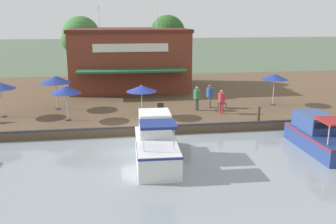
{
  "coord_description": "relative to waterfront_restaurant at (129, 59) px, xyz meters",
  "views": [
    {
      "loc": [
        22.22,
        -1.52,
        7.3
      ],
      "look_at": [
        -1.0,
        1.87,
        1.3
      ],
      "focal_mm": 40.0,
      "sensor_mm": 36.0,
      "label": 1
    }
  ],
  "objects": [
    {
      "name": "ground_plane",
      "position": [
        13.78,
        0.02,
        -3.42
      ],
      "size": [
        220.0,
        220.0,
        0.0
      ],
      "primitive_type": "plane",
      "color": "#4C5B47"
    },
    {
      "name": "quay_deck",
      "position": [
        2.78,
        0.02,
        -3.12
      ],
      "size": [
        22.0,
        56.0,
        0.6
      ],
      "primitive_type": "cube",
      "color": "brown",
      "rests_on": "ground"
    },
    {
      "name": "quay_edge_fender",
      "position": [
        13.68,
        0.02,
        -2.77
      ],
      "size": [
        0.2,
        50.4,
        0.1
      ],
      "primitive_type": "cube",
      "color": "#2D2D33",
      "rests_on": "quay_deck"
    },
    {
      "name": "waterfront_restaurant",
      "position": [
        0.0,
        0.0,
        0.0
      ],
      "size": [
        9.45,
        10.91,
        7.61
      ],
      "color": "brown",
      "rests_on": "quay_deck"
    },
    {
      "name": "patio_umbrella_near_quay_edge",
      "position": [
        9.0,
        10.71,
        -0.59
      ],
      "size": [
        1.99,
        1.99,
        2.49
      ],
      "color": "#B7B7B7",
      "rests_on": "quay_deck"
    },
    {
      "name": "patio_umbrella_mid_patio_left",
      "position": [
        8.0,
        -5.75,
        -0.58
      ],
      "size": [
        2.29,
        2.29,
        2.54
      ],
      "color": "#B7B7B7",
      "rests_on": "quay_deck"
    },
    {
      "name": "patio_umbrella_far_corner",
      "position": [
        11.23,
        0.3,
        -0.82
      ],
      "size": [
        2.05,
        2.05,
        2.24
      ],
      "color": "#B7B7B7",
      "rests_on": "quay_deck"
    },
    {
      "name": "patio_umbrella_mid_patio_right",
      "position": [
        9.75,
        -9.14,
        -0.65
      ],
      "size": [
        2.04,
        2.04,
        2.43
      ],
      "color": "#B7B7B7",
      "rests_on": "quay_deck"
    },
    {
      "name": "patio_umbrella_by_entrance",
      "position": [
        11.29,
        -4.65,
        -0.74
      ],
      "size": [
        2.0,
        2.0,
        2.37
      ],
      "color": "#B7B7B7",
      "rests_on": "quay_deck"
    },
    {
      "name": "cafe_chair_beside_entrance",
      "position": [
        9.59,
        6.42,
        -2.34
      ],
      "size": [
        0.54,
        0.54,
        0.85
      ],
      "color": "#2D2D33",
      "rests_on": "quay_deck"
    },
    {
      "name": "cafe_chair_mid_patio",
      "position": [
        10.92,
        1.64,
        -2.34
      ],
      "size": [
        0.45,
        0.45,
        0.85
      ],
      "color": "#2D2D33",
      "rests_on": "quay_deck"
    },
    {
      "name": "person_mid_patio",
      "position": [
        9.84,
        4.45,
        -1.69
      ],
      "size": [
        0.5,
        0.5,
        1.78
      ],
      "color": "#4C4C56",
      "rests_on": "quay_deck"
    },
    {
      "name": "person_near_entrance",
      "position": [
        9.21,
        5.58,
        -1.69
      ],
      "size": [
        0.5,
        0.5,
        1.77
      ],
      "color": "#4C4C56",
      "rests_on": "quay_deck"
    },
    {
      "name": "person_at_quay_edge",
      "position": [
        11.06,
        5.96,
        -1.74
      ],
      "size": [
        0.48,
        0.48,
        1.71
      ],
      "color": "#B23338",
      "rests_on": "quay_deck"
    },
    {
      "name": "motorboat_nearest_quay",
      "position": [
        17.75,
        0.49,
        -2.46
      ],
      "size": [
        5.86,
        2.18,
        2.46
      ],
      "color": "white",
      "rests_on": "river_water"
    },
    {
      "name": "motorboat_second_along",
      "position": [
        17.2,
        9.74,
        -2.62
      ],
      "size": [
        5.93,
        2.03,
        2.08
      ],
      "color": "navy",
      "rests_on": "river_water"
    },
    {
      "name": "mooring_post",
      "position": [
        13.43,
        7.8,
        -2.3
      ],
      "size": [
        0.22,
        0.22,
        1.01
      ],
      "color": "#473323",
      "rests_on": "quay_deck"
    },
    {
      "name": "tree_downstream_bank",
      "position": [
        -3.32,
        -4.82,
        1.94
      ],
      "size": [
        4.03,
        3.84,
        6.78
      ],
      "color": "brown",
      "rests_on": "quay_deck"
    },
    {
      "name": "tree_upstream_bank",
      "position": [
        -1.95,
        3.89,
        2.18
      ],
      "size": [
        3.72,
        3.54,
        6.88
      ],
      "color": "brown",
      "rests_on": "quay_deck"
    }
  ]
}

